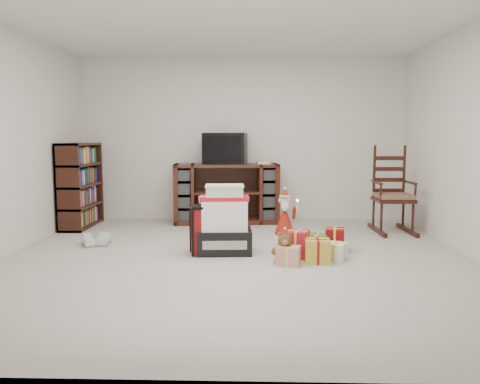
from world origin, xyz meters
The scene contains 13 objects.
room centered at (0.00, 0.00, 1.25)m, with size 5.01×5.01×2.51m.
tv_stand centered at (-0.23, 2.19, 0.45)m, with size 1.60×0.70×0.89m.
bookshelf centered at (-2.31, 1.79, 0.58)m, with size 0.33×0.99×1.21m.
rocking_chair centered at (2.08, 1.57, 0.42)m, with size 0.51×0.82×1.22m.
gift_pile centered at (-0.13, 0.28, 0.33)m, with size 0.62×0.46×0.74m.
red_suitcase centered at (-0.29, 0.21, 0.27)m, with size 0.45×0.31×0.63m.
stocking centered at (-0.27, 0.20, 0.33)m, with size 0.31×0.13×0.66m, color #127B0D, non-canonical shape.
teddy_bear centered at (0.51, -0.13, 0.14)m, with size 0.21×0.19×0.32m.
santa_figurine centered at (0.59, 1.11, 0.24)m, with size 0.31×0.29×0.63m.
mrs_claus_figurine centered at (-0.17, 0.79, 0.22)m, with size 0.28×0.27×0.58m.
sneaker_pair centered at (-1.69, 0.60, 0.05)m, with size 0.36×0.29×0.10m.
gift_cluster centered at (0.85, 0.08, 0.12)m, with size 0.68×0.95×0.23m.
crt_television centered at (-0.24, 2.22, 1.12)m, with size 0.66×0.51×0.46m.
Camera 1 is at (0.19, -4.82, 1.27)m, focal length 35.00 mm.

